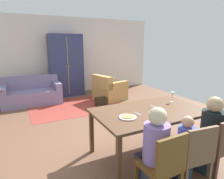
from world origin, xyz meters
name	(u,v)px	position (x,y,z in m)	size (l,w,h in m)	color
ground_plane	(102,120)	(0.00, 0.42, -0.01)	(6.64, 6.05, 0.02)	brown
back_wall	(67,56)	(0.00, 3.50, 1.35)	(6.64, 0.10, 2.70)	silver
dining_table	(150,114)	(0.11, -1.25, 0.69)	(1.75, 1.07, 0.76)	brown
plate_near_man	(128,117)	(-0.37, -1.37, 0.77)	(0.25, 0.25, 0.02)	silver
pizza_near_man	(128,116)	(-0.37, -1.37, 0.78)	(0.17, 0.17, 0.01)	gold
plate_near_child	(157,113)	(0.11, -1.43, 0.77)	(0.25, 0.25, 0.02)	white
pizza_near_child	(157,112)	(0.11, -1.43, 0.78)	(0.17, 0.17, 0.01)	#DF9552
wine_glass	(172,95)	(0.74, -1.07, 0.89)	(0.07, 0.07, 0.19)	silver
fork	(138,114)	(-0.15, -1.30, 0.76)	(0.02, 0.15, 0.01)	silver
knife	(154,107)	(0.27, -1.15, 0.76)	(0.01, 0.17, 0.01)	silver
dining_chair_man	(164,164)	(-0.36, -2.14, 0.49)	(0.43, 0.43, 0.87)	brown
person_man	(153,154)	(-0.37, -1.97, 0.51)	(0.30, 0.40, 1.11)	#2E3143
dining_chair_child	(194,154)	(0.11, -2.14, 0.49)	(0.47, 0.47, 0.87)	brown
person_child	(183,151)	(0.12, -1.97, 0.43)	(0.22, 0.30, 0.92)	#2C3C56
dining_chair_woman	(220,144)	(0.60, -2.14, 0.49)	(0.42, 0.42, 0.87)	#503124
person_woman	(208,137)	(0.59, -1.97, 0.51)	(0.30, 0.40, 1.11)	#2B3F48
area_rug	(76,106)	(-0.23, 1.75, 0.00)	(2.60, 1.80, 0.01)	#94372E
couch	(32,94)	(-1.36, 2.60, 0.30)	(1.67, 0.86, 0.82)	slate
armchair	(109,90)	(0.92, 1.93, 0.32)	(1.04, 1.03, 0.82)	tan
armoire	(66,66)	(-0.15, 3.11, 1.05)	(1.10, 0.59, 2.10)	navy
handbag	(101,101)	(0.42, 1.45, 0.13)	(0.32, 0.16, 0.26)	black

